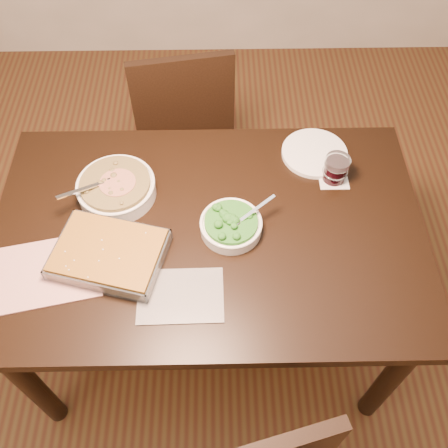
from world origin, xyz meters
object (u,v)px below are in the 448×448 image
(wine_tumbler, at_px, (336,168))
(chair_far, at_px, (183,117))
(table, at_px, (209,244))
(baking_dish, at_px, (109,254))
(broccoli_bowl, at_px, (231,225))
(stew_bowl, at_px, (116,188))
(dinner_plate, at_px, (314,153))

(wine_tumbler, bearing_deg, chair_far, 133.34)
(table, height_order, baking_dish, baking_dish)
(broccoli_bowl, xyz_separation_m, baking_dish, (-0.37, -0.10, 0.00))
(table, bearing_deg, wine_tumbler, 24.92)
(baking_dish, height_order, chair_far, chair_far)
(stew_bowl, height_order, dinner_plate, stew_bowl)
(table, bearing_deg, baking_dish, -159.49)
(broccoli_bowl, relative_size, baking_dish, 0.56)
(baking_dish, relative_size, chair_far, 0.42)
(table, height_order, wine_tumbler, wine_tumbler)
(wine_tumbler, height_order, dinner_plate, wine_tumbler)
(wine_tumbler, bearing_deg, dinner_plate, 114.83)
(baking_dish, bearing_deg, dinner_plate, 47.01)
(stew_bowl, relative_size, wine_tumbler, 2.76)
(stew_bowl, distance_m, dinner_plate, 0.71)
(broccoli_bowl, bearing_deg, baking_dish, -164.56)
(stew_bowl, bearing_deg, table, -25.13)
(table, height_order, dinner_plate, dinner_plate)
(baking_dish, bearing_deg, table, 35.44)
(wine_tumbler, bearing_deg, broccoli_bowl, -149.69)
(stew_bowl, relative_size, chair_far, 0.29)
(chair_far, bearing_deg, broccoli_bowl, 94.22)
(baking_dish, xyz_separation_m, chair_far, (0.18, 0.90, -0.28))
(baking_dish, distance_m, chair_far, 0.96)
(stew_bowl, height_order, chair_far, chair_far)
(wine_tumbler, distance_m, dinner_plate, 0.13)
(wine_tumbler, bearing_deg, baking_dish, -156.85)
(baking_dish, relative_size, dinner_plate, 1.61)
(stew_bowl, bearing_deg, wine_tumbler, 4.45)
(stew_bowl, height_order, broccoli_bowl, stew_bowl)
(broccoli_bowl, height_order, dinner_plate, broccoli_bowl)
(baking_dish, bearing_deg, wine_tumbler, 38.07)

